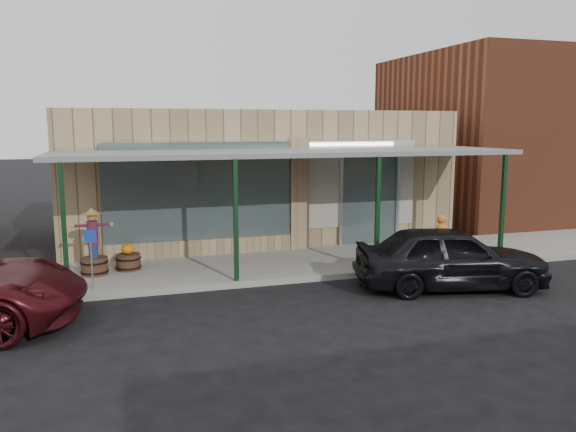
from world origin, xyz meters
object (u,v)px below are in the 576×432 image
object	(u,v)px
barrel_pumpkin	(128,260)
handicap_sign	(91,251)
barrel_scarecrow	(94,252)
parked_sedan	(450,257)

from	to	relation	value
barrel_pumpkin	handicap_sign	distance (m)	1.85
barrel_pumpkin	handicap_sign	size ratio (longest dim) A/B	0.53
handicap_sign	barrel_scarecrow	bearing A→B (deg)	110.42
barrel_scarecrow	barrel_pumpkin	size ratio (longest dim) A/B	2.31
barrel_scarecrow	parked_sedan	size ratio (longest dim) A/B	0.35
handicap_sign	barrel_pumpkin	bearing A→B (deg)	82.91
barrel_pumpkin	parked_sedan	world-z (taller)	parked_sedan
handicap_sign	parked_sedan	world-z (taller)	parked_sedan
barrel_pumpkin	parked_sedan	bearing A→B (deg)	-25.52
barrel_scarecrow	barrel_pumpkin	world-z (taller)	barrel_scarecrow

